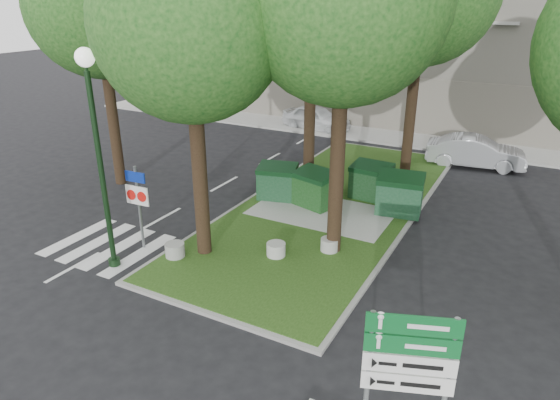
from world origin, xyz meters
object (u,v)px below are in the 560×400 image
Objects in this scene: dumpster_b at (315,189)px; traffic_sign_pole at (138,197)px; litter_bin at (393,179)px; dumpster_a at (277,182)px; dumpster_d at (400,194)px; car_white at (316,118)px; tree_median_near_left at (193,4)px; tree_median_mid at (315,11)px; bollard_left at (175,250)px; bollard_right at (329,245)px; bollard_mid at (276,249)px; car_silver at (476,152)px; street_lamp at (96,137)px; dumpster_c at (371,181)px; directional_sign at (409,367)px.

traffic_sign_pole is at bearing -106.55° from dumpster_b.
dumpster_b is 2.56× the size of litter_bin.
traffic_sign_pole reaches higher than dumpster_a.
car_white is (-7.86, 10.05, -0.13)m from dumpster_d.
tree_median_near_left reaches higher than dumpster_d.
litter_bin is 10.50m from traffic_sign_pole.
tree_median_mid is 11.85m from car_white.
bollard_left is (-0.49, -5.64, -0.45)m from dumpster_a.
dumpster_b is 3.93m from litter_bin.
traffic_sign_pole is (-2.60, -7.10, -5.21)m from tree_median_mid.
bollard_right is 0.96× the size of bollard_mid.
traffic_sign_pole is at bearing -123.49° from dumpster_a.
bollard_right is (3.52, -3.06, -0.46)m from dumpster_a.
bollard_mid is 15.96m from car_white.
dumpster_d is 0.40× the size of car_silver.
dumpster_d is (4.41, 5.70, -6.47)m from tree_median_near_left.
bollard_mid is at bearing 32.73° from street_lamp.
tree_median_near_left reaches higher than tree_median_mid.
dumpster_c is 8.92m from traffic_sign_pole.
bollard_left is at bearing -109.35° from dumpster_a.
dumpster_b is 6.57m from traffic_sign_pole.
dumpster_c is 0.36× the size of car_silver.
tree_median_near_left is at bearing 47.24° from bollard_left.
tree_median_mid is 5.62× the size of dumpster_d.
car_white is (-3.45, 15.75, -6.60)m from tree_median_near_left.
bollard_mid is 4.56m from traffic_sign_pole.
litter_bin is at bearing 53.93° from traffic_sign_pole.
dumpster_d reaches higher than dumpster_c.
bollard_mid is (-2.40, -4.95, -0.52)m from dumpster_d.
traffic_sign_pole is (-0.01, 1.28, -2.21)m from street_lamp.
dumpster_a is at bearing -137.81° from litter_bin.
litter_bin is 0.16× the size of car_white.
dumpster_d reaches higher than bollard_right.
tree_median_near_left is 18.16× the size of bollard_mid.
dumpster_c is 2.31× the size of litter_bin.
traffic_sign_pole is at bearing 141.43° from car_silver.
dumpster_b is 4.19m from bollard_mid.
bollard_right is at bearing -146.06° from car_white.
directional_sign reaches higher than dumpster_a.
dumpster_a reaches higher than bollard_left.
directional_sign is (3.87, -12.77, 1.61)m from litter_bin.
tree_median_mid reaches higher than traffic_sign_pole.
dumpster_d is 0.60× the size of directional_sign.
tree_median_near_left is 2.51× the size of car_white.
directional_sign reaches higher than car_white.
traffic_sign_pole is 0.66× the size of car_white.
tree_median_near_left is 15.29× the size of litter_bin.
dumpster_a is 4.71m from bollard_mid.
traffic_sign_pole is at bearing -164.02° from tree_median_near_left.
tree_median_mid is at bearing 131.87° from car_silver.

